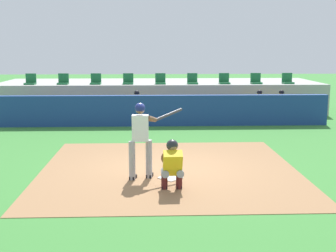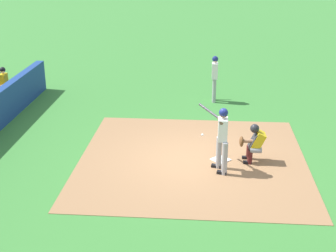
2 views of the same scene
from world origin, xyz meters
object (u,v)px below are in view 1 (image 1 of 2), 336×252
dugout_player_2 (282,105)px  stadium_seat_1 (63,81)px  dugout_player_1 (260,105)px  stadium_seat_8 (288,81)px  stadium_seat_5 (192,81)px  stadium_seat_4 (160,81)px  catcher_crouched (172,163)px  stadium_seat_6 (224,81)px  stadium_seat_0 (30,81)px  stadium_seat_2 (96,81)px  home_plate (171,178)px  dugout_player_0 (137,106)px  stadium_seat_3 (128,81)px  batter_at_plate (141,136)px  stadium_seat_7 (256,81)px

dugout_player_2 → stadium_seat_1: stadium_seat_1 is taller
dugout_player_1 → stadium_seat_8: (1.73, 2.03, 0.86)m
stadium_seat_5 → stadium_seat_4: bearing=180.0°
stadium_seat_5 → catcher_crouched: bearing=-97.5°
dugout_player_2 → stadium_seat_6: (-2.08, 2.03, 0.86)m
stadium_seat_0 → catcher_crouched: bearing=-62.5°
stadium_seat_5 → stadium_seat_2: bearing=180.0°
stadium_seat_8 → home_plate: bearing=-119.6°
catcher_crouched → dugout_player_1: bearing=65.8°
stadium_seat_0 → stadium_seat_2: 2.89m
dugout_player_0 → stadium_seat_6: (3.90, 2.03, 0.86)m
stadium_seat_3 → stadium_seat_8: size_ratio=1.00×
batter_at_plate → catcher_crouched: bearing=-53.9°
dugout_player_0 → batter_at_plate: bearing=-87.6°
stadium_seat_3 → stadium_seat_1: bearing=180.0°
stadium_seat_7 → batter_at_plate: bearing=-116.2°
home_plate → stadium_seat_2: (-2.89, 10.18, 1.51)m
stadium_seat_0 → stadium_seat_8: (11.56, 0.00, 0.00)m
home_plate → stadium_seat_6: stadium_seat_6 is taller
stadium_seat_0 → stadium_seat_6: 8.67m
stadium_seat_4 → stadium_seat_6: (2.89, 0.00, 0.00)m
catcher_crouched → dugout_player_0: bearing=96.3°
stadium_seat_4 → stadium_seat_5: 1.44m
catcher_crouched → stadium_seat_3: bearing=97.4°
stadium_seat_8 → dugout_player_2: bearing=-111.6°
stadium_seat_2 → stadium_seat_8: bearing=0.0°
home_plate → stadium_seat_0: (-5.78, 10.18, 1.51)m
stadium_seat_0 → stadium_seat_1: 1.44m
stadium_seat_6 → stadium_seat_8: (2.89, 0.00, 0.00)m
home_plate → batter_at_plate: bearing=178.3°
dugout_player_2 → stadium_seat_4: size_ratio=2.71×
dugout_player_0 → stadium_seat_1: 3.99m
dugout_player_0 → stadium_seat_7: size_ratio=2.71×
stadium_seat_2 → stadium_seat_7: size_ratio=1.00×
dugout_player_2 → stadium_seat_5: size_ratio=2.71×
dugout_player_1 → dugout_player_2: bearing=0.0°
stadium_seat_6 → dugout_player_0: bearing=-152.5°
stadium_seat_2 → stadium_seat_5: same height
dugout_player_2 → stadium_seat_5: stadium_seat_5 is taller
catcher_crouched → stadium_seat_4: size_ratio=3.73×
stadium_seat_1 → stadium_seat_4: size_ratio=1.00×
stadium_seat_6 → stadium_seat_8: bearing=0.0°
home_plate → dugout_player_2: bearing=58.6°
stadium_seat_7 → dugout_player_0: bearing=-159.2°
home_plate → dugout_player_1: size_ratio=0.34×
stadium_seat_1 → stadium_seat_7: (8.67, 0.00, 0.00)m
stadium_seat_1 → stadium_seat_5: same height
dugout_player_1 → dugout_player_2: size_ratio=1.00×
stadium_seat_5 → stadium_seat_0: bearing=180.0°
home_plate → catcher_crouched: size_ratio=0.25×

